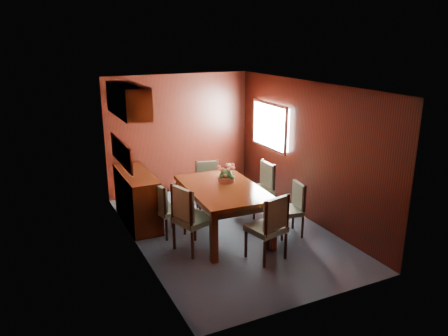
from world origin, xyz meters
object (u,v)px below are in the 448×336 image
sideboard (137,198)px  chair_left_near (189,215)px  flower_centerpiece (226,173)px  dining_table (223,194)px  chair_right_near (292,206)px  chair_head (270,224)px

sideboard → chair_left_near: 1.44m
flower_centerpiece → dining_table: bearing=-128.0°
sideboard → dining_table: size_ratio=0.78×
chair_right_near → flower_centerpiece: size_ratio=3.02×
flower_centerpiece → chair_right_near: bearing=-39.3°
dining_table → chair_right_near: bearing=-22.7°
sideboard → chair_left_near: size_ratio=1.33×
dining_table → chair_head: (0.23, -1.06, -0.14)m
sideboard → chair_right_near: size_ratio=1.58×
chair_head → chair_left_near: bearing=129.0°
dining_table → chair_right_near: (1.01, -0.48, -0.21)m
sideboard → dining_table: bearing=-43.3°
chair_left_near → dining_table: bearing=96.2°
sideboard → chair_head: size_ratio=1.39×
flower_centerpiece → chair_head: bearing=-87.0°
chair_head → flower_centerpiece: (-0.07, 1.28, 0.40)m
dining_table → chair_left_near: size_ratio=1.71×
dining_table → chair_head: size_ratio=1.78×
sideboard → flower_centerpiece: (1.28, -0.84, 0.51)m
chair_left_near → chair_head: (0.93, -0.75, -0.02)m
dining_table → flower_centerpiece: flower_centerpiece is taller
dining_table → chair_head: bearing=-74.9°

